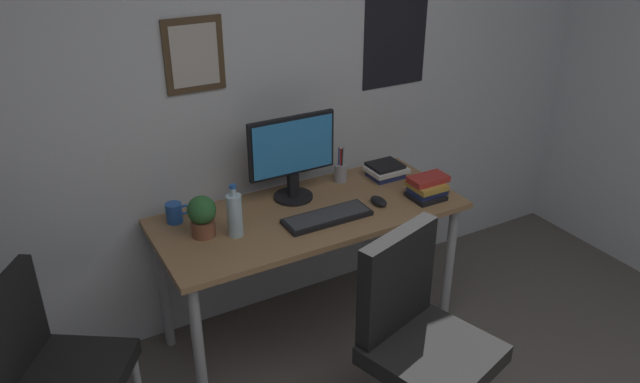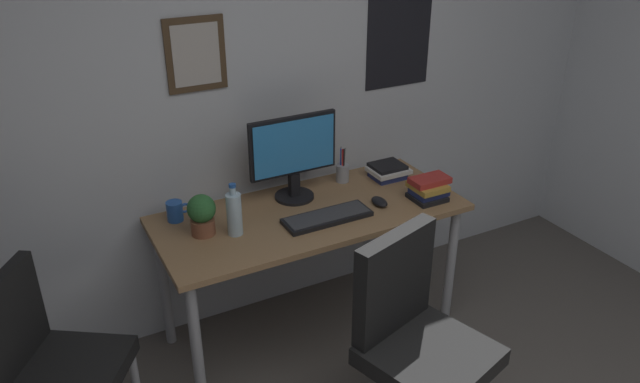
# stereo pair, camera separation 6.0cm
# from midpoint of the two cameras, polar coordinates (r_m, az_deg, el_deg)

# --- Properties ---
(wall_back) EXTENTS (4.40, 0.10, 2.60)m
(wall_back) POSITION_cam_midpoint_polar(r_m,az_deg,el_deg) (3.11, -4.71, 10.43)
(wall_back) COLOR silver
(wall_back) RESTS_ON ground_plane
(desk) EXTENTS (1.51, 0.65, 0.73)m
(desk) POSITION_cam_midpoint_polar(r_m,az_deg,el_deg) (3.04, -0.31, -3.22)
(desk) COLOR #936D47
(desk) RESTS_ON ground_plane
(office_chair) EXTENTS (0.58, 0.59, 0.95)m
(office_chair) POSITION_cam_midpoint_polar(r_m,az_deg,el_deg) (2.59, 9.48, -12.97)
(office_chair) COLOR black
(office_chair) RESTS_ON ground_plane
(side_chair) EXTENTS (0.58, 0.58, 0.88)m
(side_chair) POSITION_cam_midpoint_polar(r_m,az_deg,el_deg) (2.68, -23.31, -14.26)
(side_chair) COLOR black
(side_chair) RESTS_ON ground_plane
(monitor) EXTENTS (0.46, 0.20, 0.43)m
(monitor) POSITION_cam_midpoint_polar(r_m,az_deg,el_deg) (3.03, -1.93, 3.49)
(monitor) COLOR black
(monitor) RESTS_ON desk
(keyboard) EXTENTS (0.43, 0.15, 0.03)m
(keyboard) POSITION_cam_midpoint_polar(r_m,az_deg,el_deg) (2.92, 1.27, -2.39)
(keyboard) COLOR black
(keyboard) RESTS_ON desk
(computer_mouse) EXTENTS (0.06, 0.11, 0.04)m
(computer_mouse) POSITION_cam_midpoint_polar(r_m,az_deg,el_deg) (3.06, 6.11, -0.96)
(computer_mouse) COLOR black
(computer_mouse) RESTS_ON desk
(water_bottle) EXTENTS (0.07, 0.07, 0.25)m
(water_bottle) POSITION_cam_midpoint_polar(r_m,az_deg,el_deg) (2.78, -7.37, -2.03)
(water_bottle) COLOR silver
(water_bottle) RESTS_ON desk
(coffee_mug_near) EXTENTS (0.11, 0.08, 0.10)m
(coffee_mug_near) POSITION_cam_midpoint_polar(r_m,az_deg,el_deg) (2.97, -12.74, -1.79)
(coffee_mug_near) COLOR #2659B2
(coffee_mug_near) RESTS_ON desk
(potted_plant) EXTENTS (0.13, 0.13, 0.20)m
(potted_plant) POSITION_cam_midpoint_polar(r_m,az_deg,el_deg) (2.80, -10.34, -2.03)
(potted_plant) COLOR brown
(potted_plant) RESTS_ON desk
(pen_cup) EXTENTS (0.07, 0.07, 0.20)m
(pen_cup) POSITION_cam_midpoint_polar(r_m,az_deg,el_deg) (3.28, 2.63, 1.82)
(pen_cup) COLOR #9EA0A5
(pen_cup) RESTS_ON desk
(book_stack_left) EXTENTS (0.21, 0.17, 0.07)m
(book_stack_left) POSITION_cam_midpoint_polar(r_m,az_deg,el_deg) (3.35, 6.86, 1.89)
(book_stack_left) COLOR navy
(book_stack_left) RESTS_ON desk
(book_stack_right) EXTENTS (0.20, 0.17, 0.11)m
(book_stack_right) POSITION_cam_midpoint_polar(r_m,az_deg,el_deg) (3.15, 10.59, 0.27)
(book_stack_right) COLOR black
(book_stack_right) RESTS_ON desk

